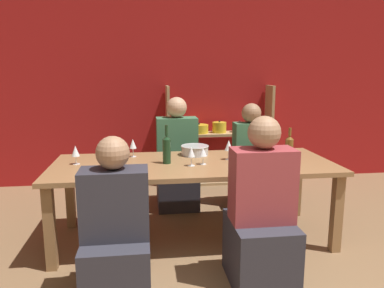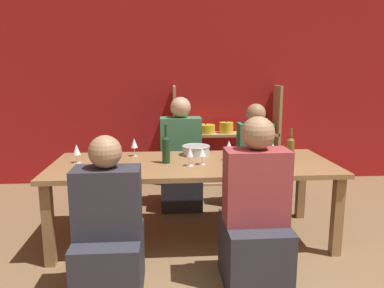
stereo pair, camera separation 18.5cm
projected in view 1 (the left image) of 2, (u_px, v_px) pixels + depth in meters
wall_back_red at (189, 85)px, 5.13m from camera, size 8.80×0.06×2.70m
shelf_unit at (218, 147)px, 5.15m from camera, size 1.44×0.30×1.34m
dining_table at (193, 170)px, 3.37m from camera, size 2.50×1.00×0.72m
mixing_bowl at (195, 150)px, 3.65m from camera, size 0.27×0.27×0.09m
wine_bottle_green at (167, 149)px, 3.30m from camera, size 0.07×0.07×0.34m
wine_bottle_dark at (289, 147)px, 3.42m from camera, size 0.07×0.07×0.30m
wine_glass_empty_a at (203, 152)px, 3.27m from camera, size 0.07×0.07×0.15m
wine_glass_empty_b at (133, 144)px, 3.56m from camera, size 0.07×0.07×0.17m
wine_glass_red_a at (191, 153)px, 3.21m from camera, size 0.06×0.06×0.17m
wine_glass_white_a at (272, 148)px, 3.44m from camera, size 0.08×0.08×0.16m
wine_glass_white_b at (75, 152)px, 3.27m from camera, size 0.07×0.07×0.17m
wine_glass_red_b at (229, 146)px, 3.44m from camera, size 0.08×0.08×0.18m
cell_phone at (113, 163)px, 3.33m from camera, size 0.10×0.16×0.01m
person_near_a at (116, 241)px, 2.51m from camera, size 0.44×0.55×1.12m
person_far_a at (177, 167)px, 4.27m from camera, size 0.45×0.57×1.25m
person_near_b at (261, 225)px, 2.67m from camera, size 0.44×0.55×1.23m
person_far_b at (250, 168)px, 4.29m from camera, size 0.38×0.48×1.18m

